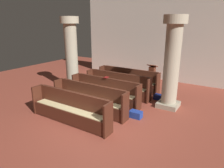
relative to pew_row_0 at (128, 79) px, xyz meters
name	(u,v)px	position (x,y,z in m)	size (l,w,h in m)	color
ground_plane	(100,123)	(0.87, -3.49, -0.51)	(19.20, 19.20, 0.00)	brown
back_wall	(166,39)	(0.87, 2.59, 1.74)	(10.00, 0.16, 4.50)	silver
pew_row_0	(128,79)	(0.00, 0.00, 0.00)	(3.03, 0.46, 0.98)	#4C2316
pew_row_1	(118,84)	(0.00, -0.99, 0.00)	(3.03, 0.46, 0.98)	#4C2316
pew_row_2	(105,90)	(0.00, -1.97, 0.00)	(3.03, 0.47, 0.98)	#4C2316
pew_row_3	(89,98)	(0.00, -2.96, 0.00)	(3.03, 0.46, 0.98)	#4C2316
pew_row_4	(70,107)	(0.00, -3.95, 0.00)	(3.03, 0.46, 0.98)	#4C2316
pillar_aisle_side	(172,62)	(2.29, -1.03, 1.23)	(0.82, 0.82, 3.34)	#9F967E
pillar_far_side	(71,53)	(-2.24, -1.40, 1.23)	(0.82, 0.82, 3.34)	#9F967E
lectern	(152,76)	(0.69, 1.27, -0.06)	(0.48, 0.45, 1.08)	#492215
hymn_book	(106,77)	(-0.05, -1.79, 0.48)	(0.14, 0.22, 0.03)	maroon
kneeler_box_navy	(158,97)	(1.70, -0.50, -0.41)	(0.34, 0.29, 0.21)	navy
kneeler_box_blue	(136,114)	(1.64, -2.52, -0.40)	(0.42, 0.27, 0.23)	navy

